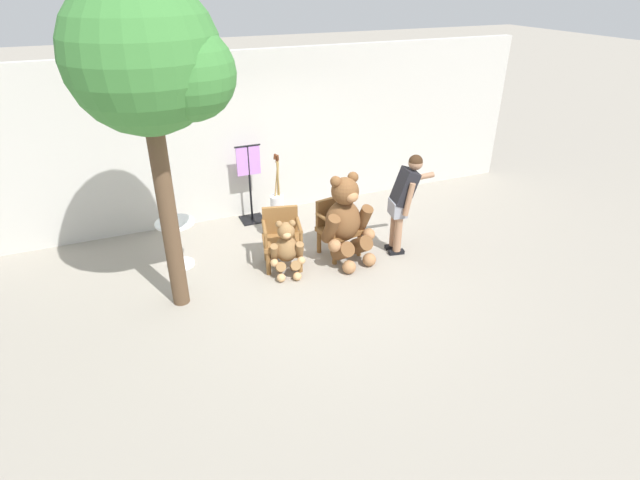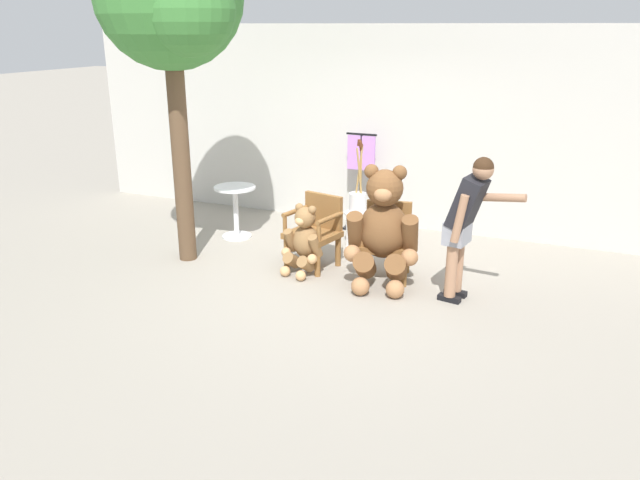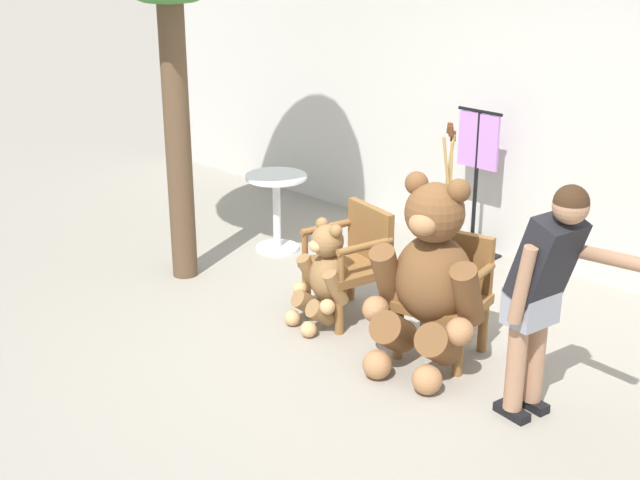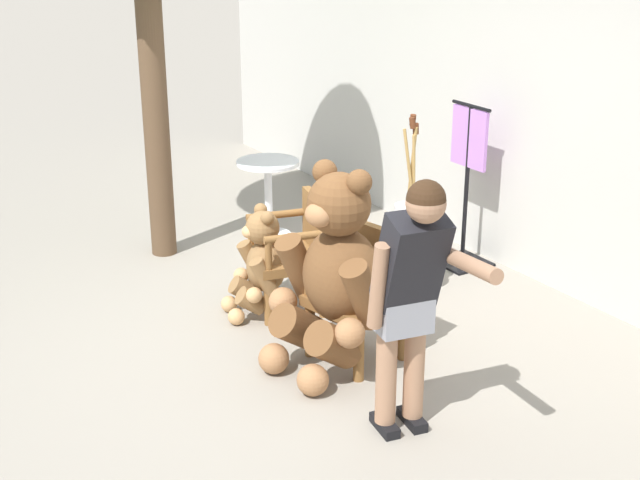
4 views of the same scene
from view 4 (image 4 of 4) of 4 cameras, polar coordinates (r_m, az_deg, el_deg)
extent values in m
plane|color=gray|center=(6.22, -2.80, -6.60)|extent=(60.00, 60.00, 0.00)
cube|color=beige|center=(7.15, 14.19, 8.39)|extent=(10.00, 0.16, 2.80)
cube|color=brown|center=(6.57, -2.11, -1.14)|extent=(0.67, 0.64, 0.07)
cylinder|color=brown|center=(6.81, -4.33, -2.38)|extent=(0.07, 0.07, 0.37)
cylinder|color=brown|center=(6.41, -3.30, -3.92)|extent=(0.07, 0.07, 0.37)
cylinder|color=brown|center=(6.92, -0.96, -1.95)|extent=(0.07, 0.07, 0.37)
cylinder|color=brown|center=(6.52, 0.27, -3.43)|extent=(0.07, 0.07, 0.37)
cube|color=brown|center=(6.55, -0.20, 1.08)|extent=(0.52, 0.18, 0.42)
cylinder|color=brown|center=(6.71, -2.74, 1.63)|extent=(0.17, 0.48, 0.06)
cylinder|color=brown|center=(6.70, -4.45, 0.55)|extent=(0.05, 0.05, 0.22)
cylinder|color=brown|center=(6.26, -1.48, 0.21)|extent=(0.17, 0.48, 0.06)
cylinder|color=brown|center=(6.24, -3.32, -0.95)|extent=(0.05, 0.05, 0.22)
cube|color=brown|center=(5.86, 2.38, -3.98)|extent=(0.65, 0.62, 0.07)
cylinder|color=brown|center=(5.97, -0.65, -5.80)|extent=(0.07, 0.07, 0.37)
cylinder|color=brown|center=(5.68, 2.49, -7.31)|extent=(0.07, 0.07, 0.37)
cylinder|color=brown|center=(6.23, 2.22, -4.62)|extent=(0.07, 0.07, 0.37)
cylinder|color=brown|center=(5.95, 5.36, -6.00)|extent=(0.07, 0.07, 0.37)
cube|color=brown|center=(5.92, 3.99, -1.19)|extent=(0.52, 0.16, 0.42)
cylinder|color=brown|center=(5.92, 0.71, -1.00)|extent=(0.15, 0.48, 0.06)
cylinder|color=brown|center=(5.83, -0.79, -2.52)|extent=(0.05, 0.05, 0.22)
cylinder|color=brown|center=(5.60, 4.23, -2.39)|extent=(0.15, 0.48, 0.06)
cylinder|color=brown|center=(5.50, 2.70, -4.03)|extent=(0.05, 0.05, 0.22)
ellipsoid|color=brown|center=(5.71, 1.42, -2.31)|extent=(0.63, 0.56, 0.64)
sphere|color=brown|center=(5.52, 1.22, 2.30)|extent=(0.40, 0.40, 0.40)
ellipsoid|color=#A47148|center=(5.42, -0.09, 1.61)|extent=(0.22, 0.18, 0.15)
sphere|color=black|center=(5.41, -0.09, 1.71)|extent=(0.06, 0.06, 0.06)
sphere|color=brown|center=(5.58, 0.31, 4.39)|extent=(0.16, 0.16, 0.16)
sphere|color=brown|center=(5.38, 2.53, 3.71)|extent=(0.16, 0.16, 0.16)
cylinder|color=brown|center=(5.85, -1.37, -1.75)|extent=(0.24, 0.38, 0.48)
sphere|color=#A47148|center=(5.87, -2.38, -3.95)|extent=(0.19, 0.19, 0.19)
cylinder|color=brown|center=(5.45, 2.80, -3.51)|extent=(0.24, 0.38, 0.48)
sphere|color=#A47148|center=(5.45, 1.92, -5.97)|extent=(0.19, 0.19, 0.19)
cylinder|color=brown|center=(5.83, -1.45, -5.58)|extent=(0.30, 0.43, 0.38)
sphere|color=#A47148|center=(5.81, -2.98, -7.59)|extent=(0.20, 0.20, 0.20)
cylinder|color=brown|center=(5.60, 0.87, -6.71)|extent=(0.30, 0.43, 0.38)
sphere|color=#A47148|center=(5.56, -0.46, -8.95)|extent=(0.20, 0.20, 0.20)
ellipsoid|color=olive|center=(6.50, -3.48, -1.68)|extent=(0.40, 0.36, 0.39)
sphere|color=olive|center=(6.39, -3.70, 0.79)|extent=(0.25, 0.25, 0.25)
ellipsoid|color=tan|center=(6.37, -4.61, 0.53)|extent=(0.13, 0.12, 0.09)
sphere|color=black|center=(6.37, -4.61, 0.58)|extent=(0.04, 0.04, 0.04)
sphere|color=olive|center=(6.44, -3.83, 1.95)|extent=(0.10, 0.10, 0.10)
sphere|color=olive|center=(6.27, -3.39, 1.43)|extent=(0.10, 0.10, 0.10)
cylinder|color=olive|center=(6.65, -4.43, -1.18)|extent=(0.16, 0.24, 0.29)
sphere|color=tan|center=(6.69, -5.07, -2.26)|extent=(0.12, 0.12, 0.12)
cylinder|color=olive|center=(6.33, -3.61, -2.35)|extent=(0.16, 0.24, 0.29)
sphere|color=tan|center=(6.35, -4.24, -3.54)|extent=(0.12, 0.12, 0.12)
cylinder|color=olive|center=(6.65, -4.87, -3.19)|extent=(0.20, 0.27, 0.23)
sphere|color=tan|center=(6.68, -5.84, -4.09)|extent=(0.12, 0.12, 0.12)
cylinder|color=olive|center=(6.46, -4.42, -3.90)|extent=(0.20, 0.27, 0.23)
sphere|color=tan|center=(6.47, -5.38, -4.90)|extent=(0.12, 0.12, 0.12)
cube|color=black|center=(5.27, 4.13, -11.75)|extent=(0.25, 0.13, 0.06)
cylinder|color=#A37556|center=(5.04, 4.25, -7.53)|extent=(0.12, 0.12, 0.82)
cube|color=black|center=(5.34, 5.91, -11.33)|extent=(0.25, 0.13, 0.06)
cylinder|color=#A37556|center=(5.12, 6.09, -7.15)|extent=(0.12, 0.12, 0.82)
cube|color=gray|center=(4.95, 5.28, -4.48)|extent=(0.27, 0.33, 0.24)
cube|color=black|center=(4.76, 5.86, -1.31)|extent=(0.41, 0.38, 0.58)
sphere|color=#A37556|center=(4.52, 6.80, 2.35)|extent=(0.21, 0.21, 0.21)
sphere|color=#382314|center=(4.52, 6.81, 2.59)|extent=(0.21, 0.21, 0.21)
cylinder|color=#A37556|center=(4.62, 9.39, -1.48)|extent=(0.57, 0.18, 0.15)
cylinder|color=#A37556|center=(4.72, 3.75, -2.98)|extent=(0.17, 0.11, 0.51)
cylinder|color=white|center=(6.85, 5.63, 0.06)|extent=(0.34, 0.34, 0.03)
cylinder|color=white|center=(6.92, 6.71, -1.82)|extent=(0.04, 0.04, 0.43)
cylinder|color=white|center=(7.07, 5.72, -1.30)|extent=(0.04, 0.04, 0.43)
cylinder|color=white|center=(6.81, 5.40, -2.16)|extent=(0.04, 0.04, 0.43)
cylinder|color=white|center=(6.95, 4.42, -1.62)|extent=(0.04, 0.04, 0.43)
cylinder|color=white|center=(6.80, 5.67, 1.20)|extent=(0.22, 0.22, 0.26)
cylinder|color=tan|center=(6.70, 5.82, 4.00)|extent=(0.12, 0.03, 0.79)
cylinder|color=#592D19|center=(6.59, 5.96, 7.65)|extent=(0.05, 0.04, 0.08)
cylinder|color=tan|center=(6.66, 5.81, 3.85)|extent=(0.08, 0.12, 0.78)
cylinder|color=#592D19|center=(6.55, 5.94, 7.46)|extent=(0.05, 0.05, 0.09)
cylinder|color=tan|center=(6.69, 6.02, 3.70)|extent=(0.04, 0.07, 0.74)
cylinder|color=#592D19|center=(6.58, 6.15, 7.10)|extent=(0.05, 0.05, 0.08)
cylinder|color=silver|center=(7.92, -3.37, 4.97)|extent=(0.56, 0.56, 0.03)
cylinder|color=silver|center=(8.03, -3.31, 2.50)|extent=(0.07, 0.07, 0.69)
cylinder|color=silver|center=(8.14, -3.27, 0.29)|extent=(0.40, 0.40, 0.03)
cylinder|color=brown|center=(7.51, -10.53, 8.65)|extent=(0.21, 0.21, 2.65)
cube|color=black|center=(7.63, 9.07, -1.41)|extent=(0.40, 0.40, 0.02)
cylinder|color=black|center=(7.41, 9.35, 3.36)|extent=(0.04, 0.04, 1.35)
cylinder|color=black|center=(7.24, 9.67, 8.46)|extent=(0.44, 0.03, 0.03)
cube|color=#B77AD1|center=(7.30, 9.54, 6.47)|extent=(0.40, 0.03, 0.48)
camera|label=1|loc=(7.98, -58.90, 18.76)|focal=28.00mm
camera|label=2|loc=(4.26, -86.01, 0.51)|focal=35.00mm
camera|label=3|loc=(2.00, -90.62, 5.13)|focal=50.00mm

